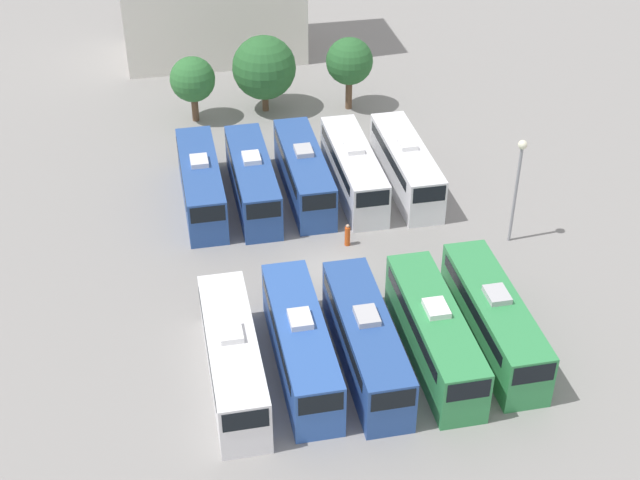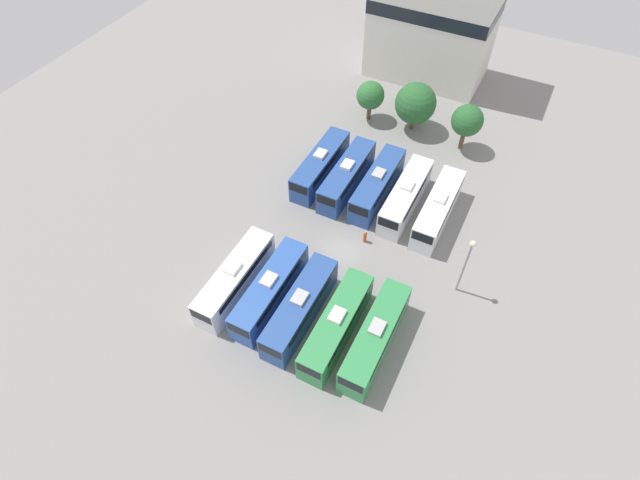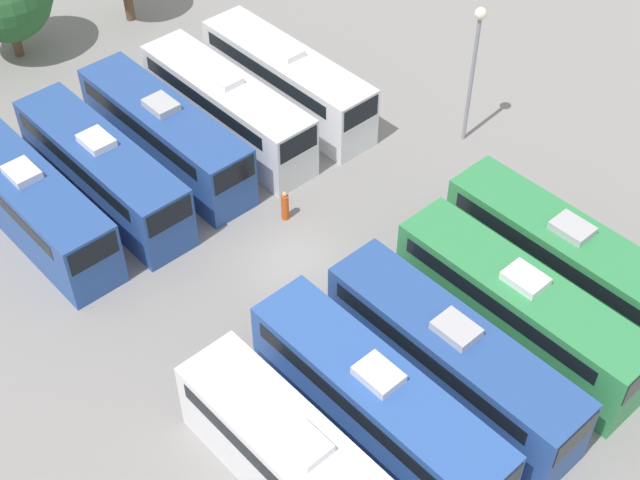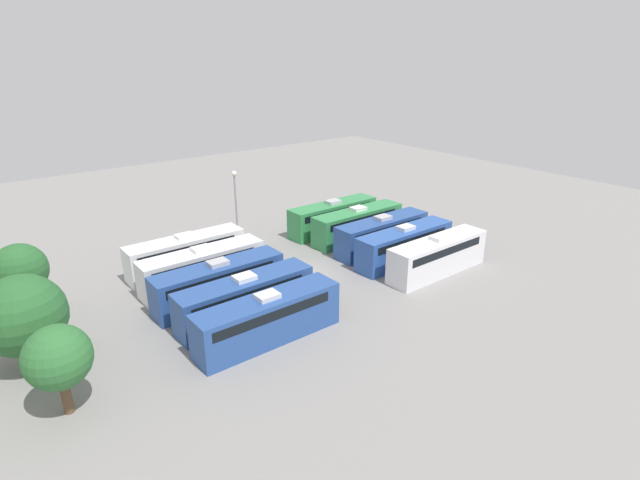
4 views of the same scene
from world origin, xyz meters
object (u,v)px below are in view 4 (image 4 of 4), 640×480
object	(u,v)px
bus_8	(203,267)
tree_2	(20,270)
bus_1	(404,244)
bus_2	(382,233)
tree_1	(23,316)
tree_0	(58,358)
bus_0	(437,255)
worker_person	(280,266)
bus_7	(219,282)
bus_4	(333,216)
bus_3	(358,223)
bus_6	(245,298)
bus_5	(268,317)
bus_9	(186,253)
light_pole	(235,193)

from	to	relation	value
bus_8	tree_2	xyz separation A→B (m)	(2.70, 13.08, 2.41)
bus_1	bus_2	bearing A→B (deg)	-7.45
bus_1	tree_1	xyz separation A→B (m)	(2.87, 31.88, 2.05)
bus_2	tree_0	size ratio (longest dim) A/B	1.99
bus_0	worker_person	size ratio (longest dim) A/B	6.79
bus_7	tree_1	xyz separation A→B (m)	(-0.71, 13.79, 2.05)
bus_4	bus_3	bearing A→B (deg)	-172.58
bus_6	worker_person	distance (m)	8.68
bus_2	bus_7	xyz separation A→B (m)	(0.05, 18.55, 0.00)
bus_7	tree_2	distance (m)	14.43
bus_5	bus_3	bearing A→B (deg)	-59.26
bus_9	bus_5	bearing A→B (deg)	177.99
tree_1	bus_2	bearing A→B (deg)	-88.83
bus_1	worker_person	size ratio (longest dim) A/B	6.79
light_pole	worker_person	bearing A→B (deg)	171.46
bus_6	worker_person	size ratio (longest dim) A/B	6.79
bus_9	tree_2	size ratio (longest dim) A/B	1.76
bus_8	light_pole	distance (m)	12.53
bus_0	worker_person	xyz separation A→B (m)	(8.91, 11.40, -1.07)
bus_9	light_pole	distance (m)	10.06
worker_person	light_pole	xyz separation A→B (m)	(10.71, -1.61, 4.37)
bus_0	light_pole	distance (m)	22.18
light_pole	tree_0	size ratio (longest dim) A/B	1.36
bus_3	tree_2	size ratio (longest dim) A/B	1.76
bus_3	bus_4	bearing A→B (deg)	7.42
bus_6	tree_1	size ratio (longest dim) A/B	1.68
bus_5	tree_0	bearing A→B (deg)	87.10
bus_4	light_pole	xyz separation A→B (m)	(4.88, 9.54, 3.30)
tree_2	bus_8	bearing A→B (deg)	-101.67
bus_8	bus_9	world-z (taller)	same
bus_2	tree_2	distance (m)	32.05
bus_3	bus_5	bearing A→B (deg)	120.74
tree_2	bus_9	bearing A→B (deg)	-85.11
bus_8	tree_0	world-z (taller)	tree_0
bus_5	bus_8	bearing A→B (deg)	-1.61
bus_0	bus_2	size ratio (longest dim) A/B	1.00
bus_7	bus_9	bearing A→B (deg)	-4.00
bus_7	light_pole	xyz separation A→B (m)	(12.30, -8.66, 3.30)
bus_9	tree_0	xyz separation A→B (m)	(-14.06, 13.63, 1.82)
bus_5	tree_1	bearing A→B (deg)	64.38
bus_1	light_pole	distance (m)	18.77
bus_4	bus_8	xyz separation A→B (m)	(-3.86, 17.89, 0.00)
bus_1	bus_3	size ratio (longest dim) A/B	1.00
bus_0	bus_4	bearing A→B (deg)	0.97
worker_person	bus_7	bearing A→B (deg)	102.73
bus_2	bus_6	bearing A→B (deg)	101.39
bus_5	worker_person	bearing A→B (deg)	-38.34
bus_7	light_pole	size ratio (longest dim) A/B	1.46
bus_5	tree_0	size ratio (longest dim) A/B	1.99
bus_3	bus_6	bearing A→B (deg)	112.23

